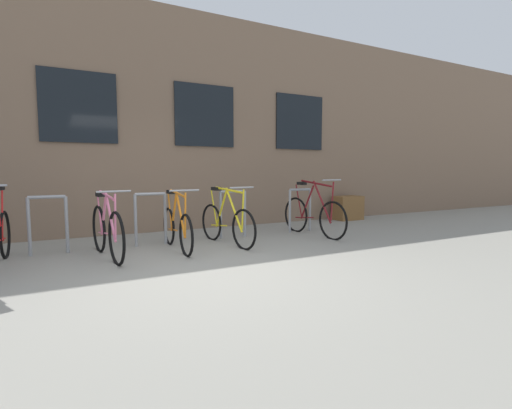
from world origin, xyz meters
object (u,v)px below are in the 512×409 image
object	(u,v)px
bicycle_yellow	(227,222)
bicycle_orange	(177,227)
bicycle_pink	(107,231)
planter_box	(348,208)
bicycle_maroon	(313,215)

from	to	relation	value
bicycle_yellow	bicycle_orange	bearing A→B (deg)	-177.98
bicycle_yellow	bicycle_pink	bearing A→B (deg)	-177.06
bicycle_orange	planter_box	bearing A→B (deg)	17.25
bicycle_yellow	planter_box	size ratio (longest dim) A/B	2.41
bicycle_pink	bicycle_yellow	xyz separation A→B (m)	(1.90, 0.10, -0.02)
bicycle_pink	bicycle_yellow	bearing A→B (deg)	2.94
bicycle_orange	bicycle_maroon	world-z (taller)	bicycle_maroon
planter_box	bicycle_maroon	bearing A→B (deg)	-146.07
planter_box	bicycle_yellow	bearing A→B (deg)	-159.66
bicycle_yellow	bicycle_maroon	xyz separation A→B (m)	(1.82, 0.03, 0.03)
planter_box	bicycle_pink	bearing A→B (deg)	-165.05
bicycle_maroon	planter_box	bearing A→B (deg)	33.93
bicycle_maroon	bicycle_orange	bearing A→B (deg)	-178.69
bicycle_orange	bicycle_pink	size ratio (longest dim) A/B	0.96
bicycle_pink	bicycle_maroon	bearing A→B (deg)	1.98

